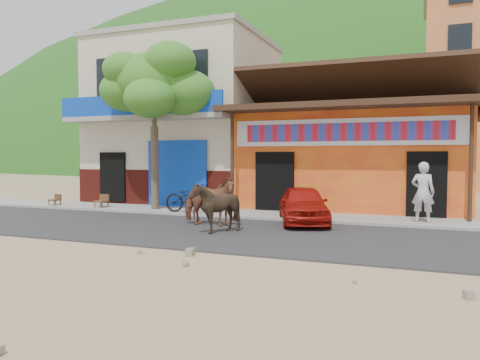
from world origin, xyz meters
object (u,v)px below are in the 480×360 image
object	(u,v)px
tree	(154,126)
cafe_chair_right	(101,195)
cow_dark	(215,208)
red_car	(303,204)
scooter	(191,198)
pedestrian	(423,192)
cow_tan	(209,201)
cafe_chair_left	(55,195)

from	to	relation	value
tree	cafe_chair_right	world-z (taller)	tree
cow_dark	cafe_chair_right	size ratio (longest dim) A/B	1.48
cow_dark	red_car	world-z (taller)	cow_dark
scooter	red_car	bearing A→B (deg)	-100.77
pedestrian	cafe_chair_right	bearing A→B (deg)	7.60
red_car	cafe_chair_right	distance (m)	8.00
cow_tan	pedestrian	size ratio (longest dim) A/B	0.97
cafe_chair_right	pedestrian	bearing A→B (deg)	2.32
cow_tan	scooter	distance (m)	2.59
tree	pedestrian	xyz separation A→B (m)	(9.10, -0.11, -2.11)
pedestrian	cafe_chair_right	xyz separation A→B (m)	(-11.30, -0.14, -0.43)
pedestrian	red_car	bearing A→B (deg)	21.88
scooter	cow_dark	bearing A→B (deg)	-146.93
tree	cafe_chair_right	xyz separation A→B (m)	(-2.20, -0.24, -2.55)
cafe_chair_right	cow_tan	bearing A→B (deg)	-20.63
cow_tan	red_car	size ratio (longest dim) A/B	0.51
red_car	cafe_chair_left	world-z (taller)	red_car
red_car	cafe_chair_right	size ratio (longest dim) A/B	3.66
cow_dark	cafe_chair_left	xyz separation A→B (m)	(-8.46, 3.30, -0.19)
cow_tan	cafe_chair_left	xyz separation A→B (m)	(-7.76, 2.23, -0.24)
cow_tan	cafe_chair_right	world-z (taller)	cow_tan
cow_tan	cow_dark	world-z (taller)	cow_tan
cow_dark	pedestrian	xyz separation A→B (m)	(5.04, 3.49, 0.30)
red_car	pedestrian	distance (m)	3.48
tree	cow_tan	world-z (taller)	tree
tree	cafe_chair_right	distance (m)	3.37
scooter	pedestrian	size ratio (longest dim) A/B	1.08
cow_tan	pedestrian	bearing A→B (deg)	-69.08
cow_tan	cow_dark	size ratio (longest dim) A/B	1.27
cow_dark	scooter	bearing A→B (deg)	-158.06
scooter	cow_tan	bearing A→B (deg)	-145.01
tree	cow_tan	distance (m)	4.82
pedestrian	scooter	bearing A→B (deg)	9.97
tree	cow_tan	xyz separation A→B (m)	(3.36, -2.52, -2.36)
red_car	scooter	world-z (taller)	red_car
tree	pedestrian	world-z (taller)	tree
cow_dark	scooter	distance (m)	3.86
tree	red_car	xyz separation A→B (m)	(5.76, -1.00, -2.51)
red_car	scooter	distance (m)	4.04
red_car	cafe_chair_right	world-z (taller)	red_car
tree	cafe_chair_right	size ratio (longest dim) A/B	6.62
scooter	cafe_chair_right	bearing A→B (deg)	82.61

